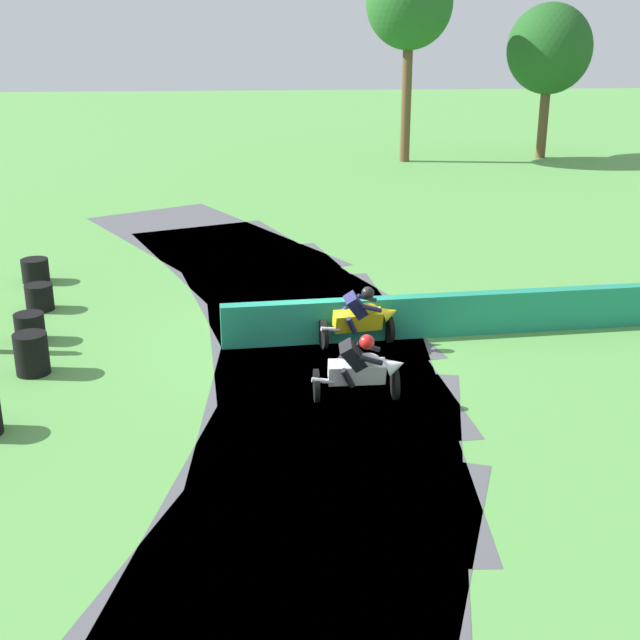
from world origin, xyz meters
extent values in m
plane|color=#569947|center=(0.00, 0.00, 0.00)|extent=(120.00, 120.00, 0.00)
cube|color=#515156|center=(-0.45, -6.11, 0.00)|extent=(6.03, 10.04, 0.01)
cube|color=#515156|center=(-0.04, -3.07, 0.00)|extent=(4.78, 9.62, 0.01)
cube|color=#515156|center=(-0.07, -0.01, 0.00)|extent=(4.97, 9.69, 0.01)
cube|color=#515156|center=(-0.54, 3.02, 0.00)|extent=(6.20, 10.09, 0.01)
cube|color=#515156|center=(-1.43, 5.96, 0.00)|extent=(7.31, 10.27, 0.01)
cube|color=#515156|center=(-2.74, 8.73, 0.00)|extent=(8.26, 10.25, 0.01)
cube|color=#1E8466|center=(5.80, 0.48, 0.45)|extent=(15.55, 1.57, 0.90)
cylinder|color=black|center=(1.20, -2.85, 0.29)|extent=(0.09, 0.75, 0.75)
cylinder|color=black|center=(-0.20, -2.85, 0.29)|extent=(0.09, 0.75, 0.75)
cube|color=silver|center=(0.50, -2.94, 0.57)|extent=(1.00, 0.39, 0.47)
ellipsoid|color=silver|center=(0.69, -3.02, 0.82)|extent=(0.44, 0.34, 0.31)
cone|color=silver|center=(1.19, -2.97, 0.69)|extent=(0.39, 0.43, 0.48)
cylinder|color=#B2B2B7|center=(-0.09, -3.03, 0.46)|extent=(0.41, 0.14, 0.18)
cube|color=black|center=(0.43, -3.05, 0.94)|extent=(0.50, 0.46, 0.63)
sphere|color=red|center=(0.65, -3.14, 1.20)|extent=(0.26, 0.26, 0.26)
cylinder|color=black|center=(0.70, -2.89, 1.02)|extent=(0.43, 0.16, 0.24)
cylinder|color=black|center=(0.71, -3.23, 0.91)|extent=(0.43, 0.16, 0.24)
cylinder|color=black|center=(0.32, -2.77, 0.65)|extent=(0.27, 0.23, 0.42)
cylinder|color=black|center=(0.33, -3.12, 0.54)|extent=(0.27, 0.23, 0.42)
cylinder|color=black|center=(1.50, -0.10, 0.29)|extent=(0.22, 0.76, 0.75)
cylinder|color=black|center=(0.12, -0.34, 0.29)|extent=(0.22, 0.76, 0.75)
cube|color=yellow|center=(0.82, -0.31, 0.57)|extent=(1.05, 0.55, 0.47)
ellipsoid|color=yellow|center=(1.02, -0.35, 0.82)|extent=(0.49, 0.41, 0.31)
cone|color=yellow|center=(1.50, -0.22, 0.69)|extent=(0.43, 0.43, 0.48)
cylinder|color=#B2B2B7|center=(0.25, -0.50, 0.46)|extent=(0.42, 0.20, 0.18)
cube|color=#1E1E4C|center=(0.77, -0.43, 0.94)|extent=(0.52, 0.47, 0.63)
sphere|color=black|center=(1.00, -0.48, 1.21)|extent=(0.26, 0.26, 0.26)
cylinder|color=#1E1E4C|center=(1.01, -0.22, 1.02)|extent=(0.43, 0.21, 0.24)
cylinder|color=#1E1E4C|center=(1.07, -0.56, 0.91)|extent=(0.43, 0.21, 0.24)
cylinder|color=#1E1E4C|center=(0.62, -0.17, 0.65)|extent=(0.27, 0.24, 0.42)
cylinder|color=#1E1E4C|center=(0.68, -0.51, 0.54)|extent=(0.27, 0.24, 0.42)
cylinder|color=black|center=(-5.49, -1.24, 0.10)|extent=(0.64, 0.64, 0.20)
cylinder|color=black|center=(-5.49, -1.24, 0.30)|extent=(0.64, 0.64, 0.20)
cylinder|color=black|center=(-5.49, -1.24, 0.50)|extent=(0.64, 0.64, 0.20)
cylinder|color=black|center=(-5.49, -1.24, 0.70)|extent=(0.64, 0.64, 0.20)
cylinder|color=black|center=(-5.95, 0.49, 0.10)|extent=(0.62, 0.62, 0.20)
cylinder|color=black|center=(-5.95, 0.49, 0.30)|extent=(0.62, 0.62, 0.20)
cylinder|color=black|center=(-5.95, 0.49, 0.50)|extent=(0.62, 0.62, 0.20)
cylinder|color=black|center=(-6.22, 2.51, 0.10)|extent=(0.63, 0.63, 0.20)
cylinder|color=black|center=(-6.22, 2.51, 0.30)|extent=(0.63, 0.63, 0.20)
cylinder|color=black|center=(-6.22, 2.51, 0.50)|extent=(0.63, 0.63, 0.20)
cylinder|color=black|center=(-6.83, 4.71, 0.10)|extent=(0.68, 0.68, 0.20)
cylinder|color=black|center=(-6.83, 4.71, 0.30)|extent=(0.68, 0.68, 0.20)
cylinder|color=black|center=(-6.83, 4.71, 0.50)|extent=(0.68, 0.68, 0.20)
cylinder|color=brown|center=(5.59, 22.42, 2.62)|extent=(0.44, 0.44, 5.24)
ellipsoid|color=#235B23|center=(5.59, 22.42, 6.83)|extent=(3.76, 3.76, 3.95)
cylinder|color=brown|center=(12.11, 22.92, 1.64)|extent=(0.44, 0.44, 3.28)
ellipsoid|color=#1E511E|center=(12.11, 22.92, 4.89)|extent=(3.80, 3.80, 3.99)
camera|label=1|loc=(-1.13, -16.60, 6.51)|focal=48.07mm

